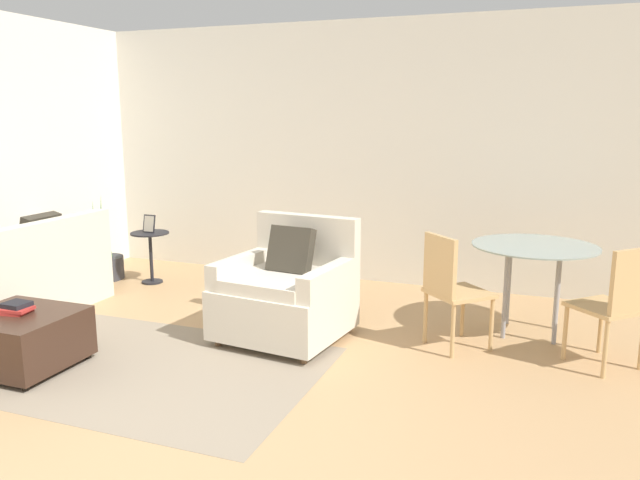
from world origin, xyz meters
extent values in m
plane|color=tan|center=(0.00, 0.00, 0.00)|extent=(20.00, 20.00, 0.00)
cube|color=silver|center=(0.00, 3.77, 1.38)|extent=(12.00, 0.06, 2.75)
cube|color=gray|center=(-0.88, 0.85, 0.00)|extent=(2.62, 1.74, 0.00)
cube|color=beige|center=(-0.88, 0.20, 0.00)|extent=(2.57, 0.06, 0.00)
cube|color=beige|center=(-0.88, 0.41, 0.00)|extent=(2.57, 0.06, 0.00)
cube|color=beige|center=(-0.88, 0.63, 0.00)|extent=(2.57, 0.06, 0.00)
cube|color=beige|center=(-0.88, 0.85, 0.00)|extent=(2.57, 0.06, 0.00)
cube|color=beige|center=(-0.88, 1.07, 0.00)|extent=(2.57, 0.06, 0.00)
cube|color=beige|center=(-0.88, 1.28, 0.00)|extent=(2.57, 0.06, 0.00)
cube|color=beige|center=(-0.88, 1.50, 0.00)|extent=(2.57, 0.06, 0.00)
cube|color=beige|center=(-2.28, 1.29, 0.64)|extent=(0.14, 1.98, 0.47)
cube|color=beige|center=(-2.66, 2.22, 0.54)|extent=(0.82, 0.12, 0.26)
cube|color=#383328|center=(-2.57, 1.73, 0.69)|extent=(0.19, 0.40, 0.41)
cube|color=beige|center=(-0.11, 1.74, 0.25)|extent=(1.03, 1.01, 0.39)
cube|color=beige|center=(-0.11, 1.71, 0.50)|extent=(0.78, 0.86, 0.10)
cube|color=beige|center=(-0.06, 2.14, 0.71)|extent=(0.93, 0.23, 0.51)
cube|color=beige|center=(-0.51, 1.79, 0.55)|extent=(0.22, 0.84, 0.20)
cube|color=beige|center=(0.29, 1.70, 0.55)|extent=(0.22, 0.84, 0.20)
cylinder|color=brown|center=(-0.53, 1.42, 0.03)|extent=(0.05, 0.05, 0.06)
cylinder|color=brown|center=(0.23, 1.33, 0.03)|extent=(0.05, 0.05, 0.06)
cylinder|color=brown|center=(-0.45, 2.16, 0.03)|extent=(0.05, 0.05, 0.06)
cylinder|color=brown|center=(0.32, 2.07, 0.03)|extent=(0.05, 0.05, 0.06)
cube|color=#383328|center=(-0.10, 1.86, 0.72)|extent=(0.39, 0.25, 0.38)
cube|color=#382319|center=(-1.64, 0.55, 0.22)|extent=(0.75, 0.69, 0.36)
cylinder|color=black|center=(-1.31, 0.26, 0.02)|extent=(0.04, 0.04, 0.04)
cylinder|color=black|center=(-1.97, 0.85, 0.02)|extent=(0.04, 0.04, 0.04)
cylinder|color=black|center=(-1.31, 0.85, 0.02)|extent=(0.04, 0.04, 0.04)
cube|color=#B72D28|center=(-1.67, 0.56, 0.41)|extent=(0.21, 0.19, 0.02)
cube|color=#B72D28|center=(-1.67, 0.55, 0.43)|extent=(0.26, 0.18, 0.02)
cube|color=black|center=(-1.67, 0.57, 0.46)|extent=(0.18, 0.16, 0.03)
cube|color=#B7B7BC|center=(-1.73, 0.69, 0.41)|extent=(0.13, 0.15, 0.01)
cube|color=#B7B7BC|center=(-1.69, 0.70, 0.41)|extent=(0.11, 0.13, 0.01)
cylinder|color=#333338|center=(-2.73, 2.78, 0.12)|extent=(0.41, 0.41, 0.25)
cylinder|color=black|center=(-2.73, 2.78, 0.24)|extent=(0.38, 0.38, 0.02)
cone|color=#2D6B38|center=(-2.67, 2.77, 0.52)|extent=(0.06, 0.12, 0.55)
cone|color=#2D6B38|center=(-2.71, 2.84, 0.51)|extent=(0.11, 0.07, 0.52)
cone|color=#2D6B38|center=(-2.78, 2.82, 0.59)|extent=(0.07, 0.07, 0.69)
cone|color=#2D6B38|center=(-2.80, 2.73, 0.56)|extent=(0.07, 0.08, 0.63)
cone|color=#2D6B38|center=(-2.69, 2.71, 0.53)|extent=(0.06, 0.05, 0.57)
cylinder|color=black|center=(-2.15, 2.82, 0.55)|extent=(0.40, 0.40, 0.02)
cylinder|color=black|center=(-2.15, 2.82, 0.28)|extent=(0.04, 0.04, 0.52)
cylinder|color=black|center=(-2.15, 2.82, 0.01)|extent=(0.22, 0.22, 0.02)
cube|color=black|center=(-2.15, 2.82, 0.65)|extent=(0.14, 0.05, 0.19)
cube|color=#B2A893|center=(-2.15, 2.82, 0.65)|extent=(0.12, 0.04, 0.16)
cube|color=black|center=(-2.15, 2.85, 0.60)|extent=(0.02, 0.04, 0.09)
cylinder|color=#8C9E99|center=(1.74, 2.58, 0.74)|extent=(1.00, 1.00, 0.01)
cylinder|color=#99999E|center=(1.55, 2.39, 0.37)|extent=(0.04, 0.04, 0.74)
cylinder|color=#99999E|center=(1.94, 2.39, 0.37)|extent=(0.04, 0.04, 0.74)
cylinder|color=#99999E|center=(1.55, 2.78, 0.37)|extent=(0.04, 0.04, 0.74)
cylinder|color=#99999E|center=(1.94, 2.78, 0.37)|extent=(0.04, 0.04, 0.74)
cube|color=tan|center=(1.23, 2.07, 0.43)|extent=(0.59, 0.59, 0.03)
cube|color=tan|center=(1.09, 1.93, 0.68)|extent=(0.29, 0.29, 0.45)
cylinder|color=tan|center=(1.48, 2.07, 0.21)|extent=(0.03, 0.03, 0.42)
cylinder|color=tan|center=(1.23, 2.32, 0.21)|extent=(0.03, 0.03, 0.42)
cylinder|color=tan|center=(1.23, 1.81, 0.21)|extent=(0.03, 0.03, 0.42)
cylinder|color=tan|center=(0.97, 2.07, 0.21)|extent=(0.03, 0.03, 0.42)
cube|color=tan|center=(2.26, 2.07, 0.43)|extent=(0.59, 0.59, 0.03)
cube|color=tan|center=(2.40, 1.93, 0.68)|extent=(0.29, 0.29, 0.45)
cylinder|color=tan|center=(2.26, 2.32, 0.21)|extent=(0.03, 0.03, 0.42)
cylinder|color=tan|center=(2.01, 2.07, 0.21)|extent=(0.03, 0.03, 0.42)
cylinder|color=tan|center=(2.26, 1.81, 0.21)|extent=(0.03, 0.03, 0.42)
camera|label=1|loc=(1.85, -2.65, 1.79)|focal=35.00mm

